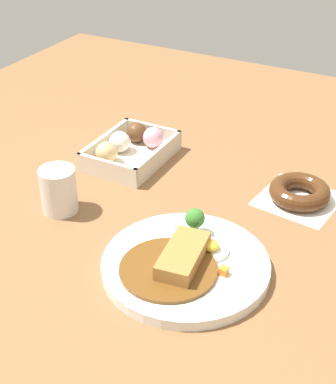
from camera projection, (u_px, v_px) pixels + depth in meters
The scene contains 5 objects.
ground_plane at pixel (188, 217), 1.01m from camera, with size 1.60×1.60×0.00m, color brown.
curry_plate at pixel (185, 263), 0.89m from camera, with size 0.26×0.26×0.06m.
donut_box at pixel (130, 149), 1.18m from camera, with size 0.19×0.14×0.06m.
chocolate_ring_donut at pixel (300, 192), 1.05m from camera, with size 0.15×0.15×0.03m.
coffee_mug at pixel (59, 190), 1.01m from camera, with size 0.06×0.06×0.08m, color silver.
Camera 1 is at (0.75, 0.36, 0.58)m, focal length 53.61 mm.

